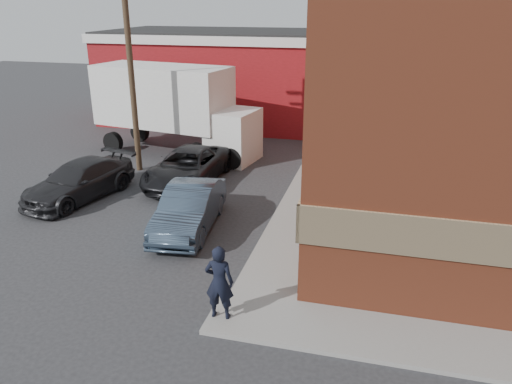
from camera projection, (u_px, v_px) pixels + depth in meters
The scene contains 9 objects.
ground at pixel (241, 296), 13.21m from camera, with size 90.00×90.00×0.00m, color #28282B.
sidewalk_west at pixel (313, 183), 21.17m from camera, with size 1.80×18.00×0.12m, color gray.
warehouse at pixel (237, 76), 31.66m from camera, with size 16.30×8.30×5.60m.
utility_pole at pixel (130, 65), 21.39m from camera, with size 2.00×0.26×9.00m.
man at pixel (219, 282), 11.84m from camera, with size 0.70×0.46×1.91m, color black.
sedan at pixel (189, 208), 16.85m from camera, with size 1.60×4.59×1.51m, color #344457.
suv_a at pixel (187, 167), 21.15m from camera, with size 2.43×5.27×1.46m, color black.
suv_b at pixel (79, 181), 19.54m from camera, with size 2.01×4.95×1.44m, color #232326.
box_truck at pixel (178, 105), 24.63m from camera, with size 9.11×4.04×4.34m.
Camera 1 is at (3.22, -10.86, 7.34)m, focal length 35.00 mm.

